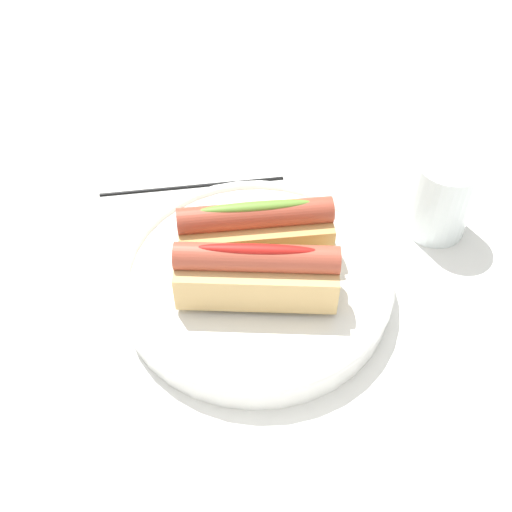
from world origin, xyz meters
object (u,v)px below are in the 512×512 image
water_glass (440,201)px  chopstick_near (189,186)px  serving_bowl (256,280)px  hotdog_front (255,230)px  hotdog_back (257,272)px

water_glass → chopstick_near: 0.29m
serving_bowl → hotdog_front: 0.05m
serving_bowl → hotdog_front: (-0.01, -0.03, 0.04)m
hotdog_front → hotdog_back: 0.06m
serving_bowl → chopstick_near: 0.18m
hotdog_front → hotdog_back: bearing=71.2°
hotdog_front → chopstick_near: (0.03, -0.15, -0.06)m
hotdog_back → water_glass: hotdog_back is taller
hotdog_front → water_glass: size_ratio=1.75×
water_glass → chopstick_near: (0.24, -0.16, -0.04)m
chopstick_near → hotdog_front: bearing=112.9°
serving_bowl → water_glass: water_glass is taller
serving_bowl → chopstick_near: serving_bowl is taller
serving_bowl → hotdog_back: 0.05m
serving_bowl → hotdog_back: (0.01, 0.03, 0.04)m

